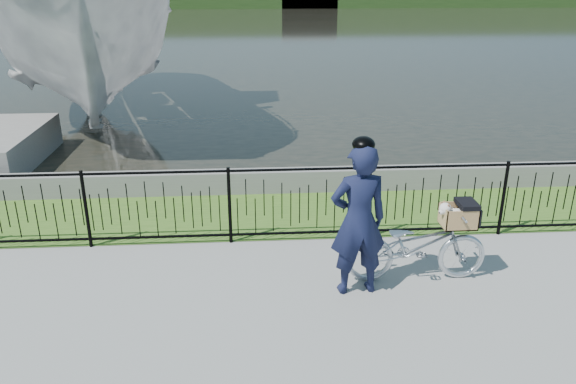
{
  "coord_description": "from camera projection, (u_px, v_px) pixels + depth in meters",
  "views": [
    {
      "loc": [
        -0.68,
        -5.78,
        3.67
      ],
      "look_at": [
        -0.21,
        1.0,
        1.0
      ],
      "focal_mm": 35.0,
      "sensor_mm": 36.0,
      "label": 1
    }
  ],
  "objects": [
    {
      "name": "ground",
      "position": [
        311.0,
        299.0,
        6.76
      ],
      "size": [
        120.0,
        120.0,
        0.0
      ],
      "primitive_type": "plane",
      "color": "gray",
      "rests_on": "ground"
    },
    {
      "name": "grass_strip",
      "position": [
        294.0,
        213.0,
        9.17
      ],
      "size": [
        60.0,
        2.0,
        0.01
      ],
      "primitive_type": "cube",
      "color": "#436B21",
      "rests_on": "ground"
    },
    {
      "name": "water",
      "position": [
        258.0,
        31.0,
        37.4
      ],
      "size": [
        120.0,
        120.0,
        0.0
      ],
      "primitive_type": "plane",
      "color": "black",
      "rests_on": "ground"
    },
    {
      "name": "quay_wall",
      "position": [
        290.0,
        180.0,
        10.03
      ],
      "size": [
        60.0,
        0.3,
        0.4
      ],
      "primitive_type": "cube",
      "color": "slate",
      "rests_on": "ground"
    },
    {
      "name": "fence",
      "position": [
        300.0,
        204.0,
        8.03
      ],
      "size": [
        14.0,
        0.06,
        1.15
      ],
      "primitive_type": null,
      "color": "black",
      "rests_on": "ground"
    },
    {
      "name": "bicycle_rig",
      "position": [
        418.0,
        245.0,
        7.04
      ],
      "size": [
        1.79,
        0.62,
        1.07
      ],
      "color": "silver",
      "rests_on": "ground"
    },
    {
      "name": "cyclist",
      "position": [
        358.0,
        219.0,
        6.6
      ],
      "size": [
        0.73,
        0.53,
        1.95
      ],
      "color": "#131834",
      "rests_on": "ground"
    },
    {
      "name": "boat_near",
      "position": [
        86.0,
        26.0,
        14.52
      ],
      "size": [
        7.43,
        12.61,
        6.38
      ],
      "color": "#B5B5B5",
      "rests_on": "water"
    }
  ]
}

